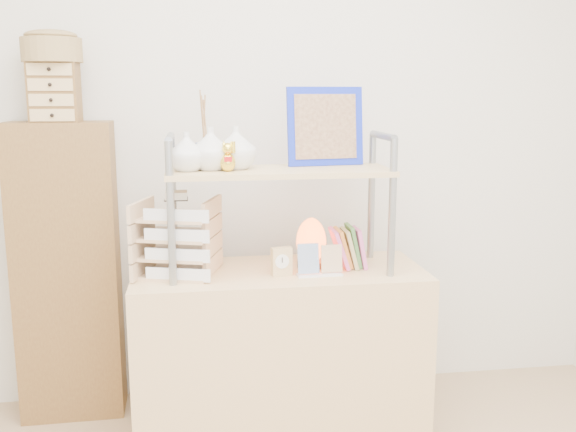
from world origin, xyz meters
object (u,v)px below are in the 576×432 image
letter_tray (178,242)px  salt_lamp (311,242)px  cabinet (68,272)px  desk (280,355)px

letter_tray → salt_lamp: bearing=4.6°
cabinet → letter_tray: bearing=-38.1°
cabinet → letter_tray: 0.67m
cabinet → salt_lamp: 1.12m
cabinet → desk: bearing=-23.2°
cabinet → letter_tray: (0.51, -0.38, 0.21)m
cabinet → letter_tray: cabinet is taller
desk → cabinet: cabinet is taller
letter_tray → desk: bearing=1.4°
salt_lamp → letter_tray: bearing=-175.4°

